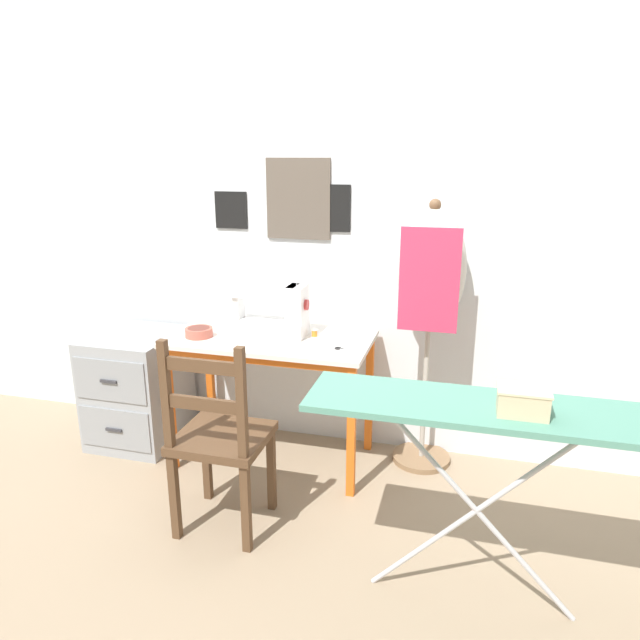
{
  "coord_description": "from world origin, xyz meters",
  "views": [
    {
      "loc": [
        1.01,
        -2.45,
        1.67
      ],
      "look_at": [
        0.28,
        0.26,
        0.85
      ],
      "focal_mm": 32.0,
      "sensor_mm": 36.0,
      "label": 1
    }
  ],
  "objects_px": {
    "wooden_chair": "(220,440)",
    "ironing_board": "(485,417)",
    "sewing_machine": "(274,311)",
    "fabric_bowl": "(199,332)",
    "storage_box": "(523,401)",
    "filing_cabinet": "(138,387)",
    "scissors": "(344,349)",
    "thread_spool_near_machine": "(314,333)",
    "dress_form": "(431,281)"
  },
  "relations": [
    {
      "from": "sewing_machine",
      "to": "fabric_bowl",
      "type": "distance_m",
      "value": 0.41
    },
    {
      "from": "fabric_bowl",
      "to": "wooden_chair",
      "type": "height_order",
      "value": "wooden_chair"
    },
    {
      "from": "filing_cabinet",
      "to": "ironing_board",
      "type": "height_order",
      "value": "ironing_board"
    },
    {
      "from": "thread_spool_near_machine",
      "to": "dress_form",
      "type": "xyz_separation_m",
      "value": [
        0.59,
        0.13,
        0.29
      ]
    },
    {
      "from": "fabric_bowl",
      "to": "sewing_machine",
      "type": "bearing_deg",
      "value": 20.15
    },
    {
      "from": "sewing_machine",
      "to": "thread_spool_near_machine",
      "type": "bearing_deg",
      "value": 5.37
    },
    {
      "from": "filing_cabinet",
      "to": "storage_box",
      "type": "bearing_deg",
      "value": -23.06
    },
    {
      "from": "ironing_board",
      "to": "storage_box",
      "type": "relative_size",
      "value": 7.33
    },
    {
      "from": "fabric_bowl",
      "to": "storage_box",
      "type": "height_order",
      "value": "storage_box"
    },
    {
      "from": "sewing_machine",
      "to": "dress_form",
      "type": "bearing_deg",
      "value": 10.92
    },
    {
      "from": "fabric_bowl",
      "to": "wooden_chair",
      "type": "xyz_separation_m",
      "value": [
        0.35,
        -0.54,
        -0.31
      ]
    },
    {
      "from": "wooden_chair",
      "to": "ironing_board",
      "type": "relative_size",
      "value": 0.74
    },
    {
      "from": "filing_cabinet",
      "to": "ironing_board",
      "type": "distance_m",
      "value": 2.17
    },
    {
      "from": "filing_cabinet",
      "to": "scissors",
      "type": "bearing_deg",
      "value": -5.7
    },
    {
      "from": "sewing_machine",
      "to": "fabric_bowl",
      "type": "relative_size",
      "value": 2.8
    },
    {
      "from": "storage_box",
      "to": "thread_spool_near_machine",
      "type": "bearing_deg",
      "value": 137.0
    },
    {
      "from": "sewing_machine",
      "to": "wooden_chair",
      "type": "distance_m",
      "value": 0.8
    },
    {
      "from": "thread_spool_near_machine",
      "to": "ironing_board",
      "type": "bearing_deg",
      "value": -45.25
    },
    {
      "from": "dress_form",
      "to": "thread_spool_near_machine",
      "type": "bearing_deg",
      "value": -167.04
    },
    {
      "from": "sewing_machine",
      "to": "filing_cabinet",
      "type": "distance_m",
      "value": 1.01
    },
    {
      "from": "scissors",
      "to": "filing_cabinet",
      "type": "xyz_separation_m",
      "value": [
        -1.28,
        0.13,
        -0.4
      ]
    },
    {
      "from": "scissors",
      "to": "dress_form",
      "type": "xyz_separation_m",
      "value": [
        0.39,
        0.3,
        0.3
      ]
    },
    {
      "from": "filing_cabinet",
      "to": "storage_box",
      "type": "xyz_separation_m",
      "value": [
        2.06,
        -0.88,
        0.54
      ]
    },
    {
      "from": "wooden_chair",
      "to": "dress_form",
      "type": "relative_size",
      "value": 0.65
    },
    {
      "from": "sewing_machine",
      "to": "storage_box",
      "type": "bearing_deg",
      "value": -36.67
    },
    {
      "from": "sewing_machine",
      "to": "storage_box",
      "type": "xyz_separation_m",
      "value": [
        1.2,
        -0.9,
        0.01
      ]
    },
    {
      "from": "wooden_chair",
      "to": "ironing_board",
      "type": "distance_m",
      "value": 1.17
    },
    {
      "from": "scissors",
      "to": "thread_spool_near_machine",
      "type": "relative_size",
      "value": 3.64
    },
    {
      "from": "fabric_bowl",
      "to": "dress_form",
      "type": "height_order",
      "value": "dress_form"
    },
    {
      "from": "wooden_chair",
      "to": "fabric_bowl",
      "type": "bearing_deg",
      "value": 123.04
    },
    {
      "from": "wooden_chair",
      "to": "ironing_board",
      "type": "height_order",
      "value": "wooden_chair"
    },
    {
      "from": "storage_box",
      "to": "scissors",
      "type": "bearing_deg",
      "value": 136.26
    },
    {
      "from": "wooden_chair",
      "to": "filing_cabinet",
      "type": "bearing_deg",
      "value": 141.66
    },
    {
      "from": "sewing_machine",
      "to": "ironing_board",
      "type": "relative_size",
      "value": 0.33
    },
    {
      "from": "fabric_bowl",
      "to": "wooden_chair",
      "type": "distance_m",
      "value": 0.72
    },
    {
      "from": "wooden_chair",
      "to": "storage_box",
      "type": "relative_size",
      "value": 5.46
    },
    {
      "from": "sewing_machine",
      "to": "fabric_bowl",
      "type": "height_order",
      "value": "sewing_machine"
    },
    {
      "from": "fabric_bowl",
      "to": "thread_spool_near_machine",
      "type": "xyz_separation_m",
      "value": [
        0.6,
        0.16,
        -0.01
      ]
    },
    {
      "from": "fabric_bowl",
      "to": "filing_cabinet",
      "type": "distance_m",
      "value": 0.65
    },
    {
      "from": "thread_spool_near_machine",
      "to": "storage_box",
      "type": "height_order",
      "value": "storage_box"
    },
    {
      "from": "sewing_machine",
      "to": "thread_spool_near_machine",
      "type": "height_order",
      "value": "sewing_machine"
    },
    {
      "from": "fabric_bowl",
      "to": "scissors",
      "type": "bearing_deg",
      "value": -0.52
    },
    {
      "from": "sewing_machine",
      "to": "scissors",
      "type": "height_order",
      "value": "sewing_machine"
    },
    {
      "from": "ironing_board",
      "to": "storage_box",
      "type": "distance_m",
      "value": 0.15
    },
    {
      "from": "filing_cabinet",
      "to": "ironing_board",
      "type": "bearing_deg",
      "value": -23.25
    },
    {
      "from": "scissors",
      "to": "storage_box",
      "type": "relative_size",
      "value": 0.84
    },
    {
      "from": "storage_box",
      "to": "wooden_chair",
      "type": "bearing_deg",
      "value": 170.0
    },
    {
      "from": "thread_spool_near_machine",
      "to": "storage_box",
      "type": "xyz_separation_m",
      "value": [
        0.98,
        -0.92,
        0.12
      ]
    },
    {
      "from": "scissors",
      "to": "fabric_bowl",
      "type": "bearing_deg",
      "value": 179.48
    },
    {
      "from": "sewing_machine",
      "to": "thread_spool_near_machine",
      "type": "relative_size",
      "value": 10.4
    }
  ]
}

